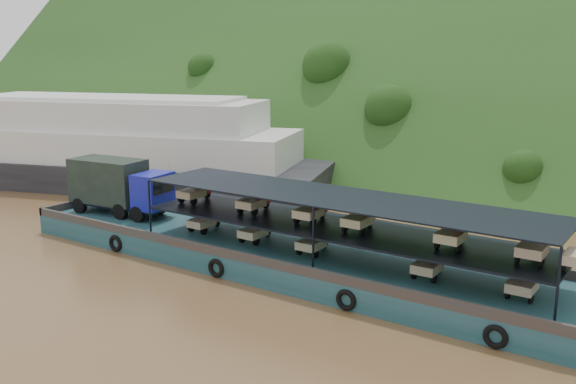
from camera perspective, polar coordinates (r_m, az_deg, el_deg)
The scene contains 4 objects.
ground at distance 38.14m, azimuth -0.06°, elevation -5.88°, with size 160.00×160.00×0.00m, color brown.
hillside at distance 70.02m, azimuth 16.81°, elevation 2.10°, with size 140.00×28.00×28.00m, color #1E3B15.
cargo_barge at distance 37.05m, azimuth -2.23°, elevation -4.47°, with size 35.00×7.18×4.87m.
passenger_ferry at distance 60.09m, azimuth -15.50°, elevation 3.89°, with size 40.76×21.98×8.03m.
Camera 1 is at (20.41, -29.88, 12.06)m, focal length 40.00 mm.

